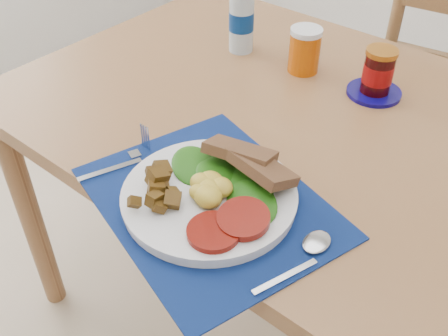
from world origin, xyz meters
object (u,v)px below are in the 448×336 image
(juice_glass, at_px, (304,51))
(chair_far, at_px, (448,90))
(breakfast_plate, at_px, (205,192))
(jam_on_saucer, at_px, (377,75))
(water_bottle, at_px, (242,15))

(juice_glass, bearing_deg, chair_far, 64.71)
(breakfast_plate, bearing_deg, chair_far, 79.57)
(breakfast_plate, distance_m, juice_glass, 0.52)
(chair_far, distance_m, breakfast_plate, 1.02)
(juice_glass, relative_size, jam_on_saucer, 0.83)
(chair_far, height_order, juice_glass, chair_far)
(chair_far, bearing_deg, jam_on_saucer, 77.15)
(breakfast_plate, bearing_deg, juice_glass, 99.54)
(juice_glass, bearing_deg, breakfast_plate, -75.80)
(juice_glass, bearing_deg, water_bottle, -176.44)
(breakfast_plate, height_order, jam_on_saucer, jam_on_saucer)
(water_bottle, bearing_deg, chair_far, 50.18)
(chair_far, bearing_deg, breakfast_plate, 76.53)
(chair_far, bearing_deg, juice_glass, 57.00)
(water_bottle, bearing_deg, breakfast_plate, -57.78)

